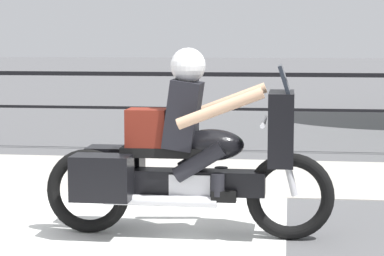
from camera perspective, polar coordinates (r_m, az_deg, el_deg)
The scene contains 4 objects.
ground_plane at distance 5.82m, azimuth -5.95°, elevation -9.55°, with size 120.00×120.00×0.00m, color #565659.
sidewalk_band at distance 9.08m, azimuth -0.98°, elevation -3.55°, with size 44.00×2.40×0.01m, color #B7B2A8.
fence_railing at distance 10.73m, azimuth 0.41°, elevation 2.96°, with size 36.00×0.05×1.16m.
motorcycle at distance 6.17m, azimuth -0.46°, elevation -2.08°, with size 2.41×0.76×1.57m.
Camera 1 is at (1.31, -5.43, 1.64)m, focal length 70.00 mm.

